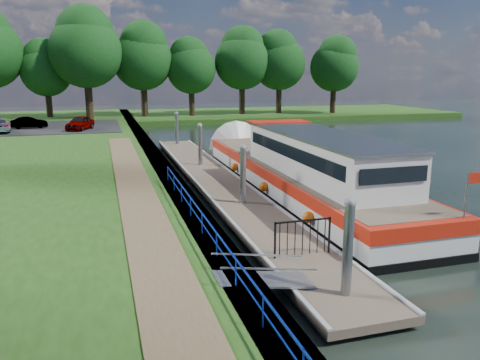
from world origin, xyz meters
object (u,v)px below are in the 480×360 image
object	(u,v)px
pontoon	(218,184)
car_a	(80,123)
barge	(294,169)
car_b	(29,123)

from	to	relation	value
pontoon	car_a	size ratio (longest dim) A/B	8.05
barge	car_b	distance (m)	30.37
car_a	pontoon	bearing A→B (deg)	-49.28
pontoon	car_a	xyz separation A→B (m)	(-7.55, 21.73, 1.29)
car_a	car_b	size ratio (longest dim) A/B	1.16
pontoon	car_b	world-z (taller)	car_b
pontoon	barge	world-z (taller)	barge
pontoon	barge	size ratio (longest dim) A/B	1.42
barge	car_b	world-z (taller)	barge
pontoon	barge	bearing A→B (deg)	-23.87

